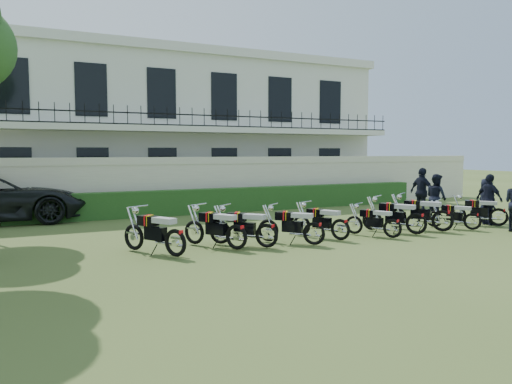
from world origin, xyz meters
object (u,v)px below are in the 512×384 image
Objects in this scene: officer_3 at (486,200)px; officer_5 at (422,192)px; motorcycle_7 at (443,215)px; motorcycle_8 at (473,217)px; motorcycle_5 at (393,224)px; motorcycle_1 at (236,231)px; motorcycle_3 at (314,228)px; motorcycle_6 at (417,218)px; motorcycle_0 at (175,236)px; officer_2 at (489,200)px; officer_4 at (436,197)px; motorcycle_2 at (267,230)px; motorcycle_4 at (341,224)px; motorcycle_9 at (499,213)px.

officer_5 reaches higher than officer_3.
motorcycle_7 reaches higher than motorcycle_8.
motorcycle_5 is 0.84× the size of officer_5.
officer_5 is (9.30, 3.04, 0.44)m from motorcycle_1.
motorcycle_3 is 7.95m from officer_5.
motorcycle_6 is (1.07, 0.16, 0.07)m from motorcycle_5.
motorcycle_8 is 0.78× the size of officer_5.
motorcycle_0 is 1.07× the size of officer_2.
motorcycle_6 is (5.83, -0.27, 0.00)m from motorcycle_1.
motorcycle_3 is at bearing 96.70° from officer_2.
motorcycle_3 is 0.99× the size of officer_3.
officer_2 is at bearing -146.97° from officer_4.
officer_2 is at bearing -20.32° from motorcycle_5.
motorcycle_2 reaches higher than motorcycle_8.
officer_3 reaches higher than motorcycle_0.
motorcycle_4 is at bearing 145.78° from motorcycle_6.
motorcycle_5 is (6.42, -0.26, -0.09)m from motorcycle_0.
officer_3 is at bearing -35.07° from motorcycle_2.
officer_3 reaches higher than motorcycle_5.
motorcycle_3 is 7.97m from officer_3.
officer_3 is (9.21, 0.80, 0.29)m from motorcycle_2.
motorcycle_1 is at bearing 144.16° from motorcycle_8.
motorcycle_6 reaches higher than motorcycle_8.
motorcycle_1 is 5.84m from motorcycle_6.
motorcycle_1 is 0.98× the size of motorcycle_7.
motorcycle_0 is 11.42m from officer_5.
motorcycle_1 is at bearing 105.13° from officer_5.
motorcycle_2 is at bearing 130.79° from motorcycle_3.
officer_5 is at bearing 8.66° from officer_2.
motorcycle_0 reaches higher than motorcycle_6.
officer_5 is at bearing 0.99° from motorcycle_4.
motorcycle_9 is 2.26m from officer_4.
motorcycle_3 is (1.31, -0.22, -0.01)m from motorcycle_2.
motorcycle_7 reaches higher than motorcycle_6.
motorcycle_2 is 5.03m from motorcycle_6.
motorcycle_5 is 0.87× the size of motorcycle_7.
motorcycle_6 is 0.99× the size of motorcycle_7.
motorcycle_8 is 2.22m from officer_3.
motorcycle_6 is 3.83m from officer_2.
motorcycle_1 is 0.94× the size of officer_5.
officer_2 is (4.85, 0.66, 0.44)m from motorcycle_5.
motorcycle_1 is 3.19m from motorcycle_4.
motorcycle_0 is at bearing 140.06° from motorcycle_9.
officer_4 is (5.71, 1.99, 0.38)m from motorcycle_4.
motorcycle_9 is at bearing 174.28° from officer_2.
motorcycle_7 is 1.07× the size of officer_4.
motorcycle_8 is 1.70m from officer_2.
motorcycle_5 is 2.21m from motorcycle_7.
officer_5 is (4.54, 3.46, 0.51)m from motorcycle_5.
motorcycle_5 is at bearing -31.86° from motorcycle_0.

